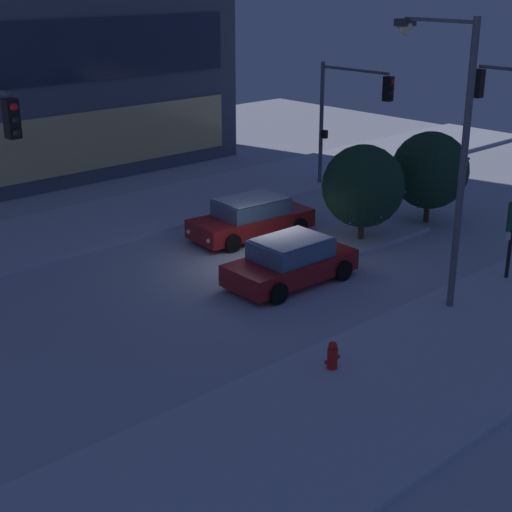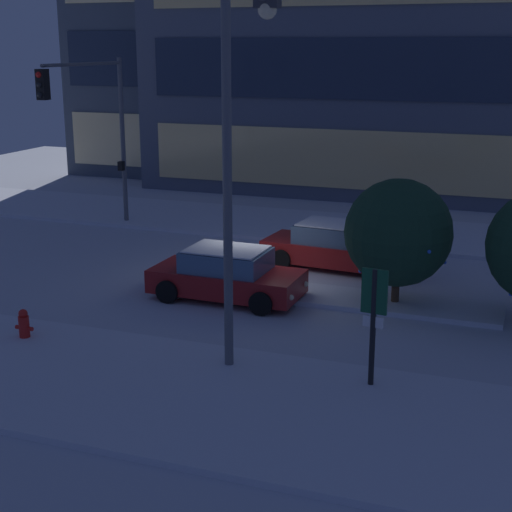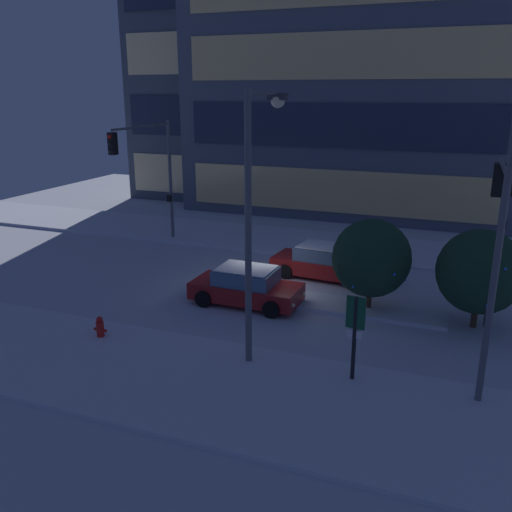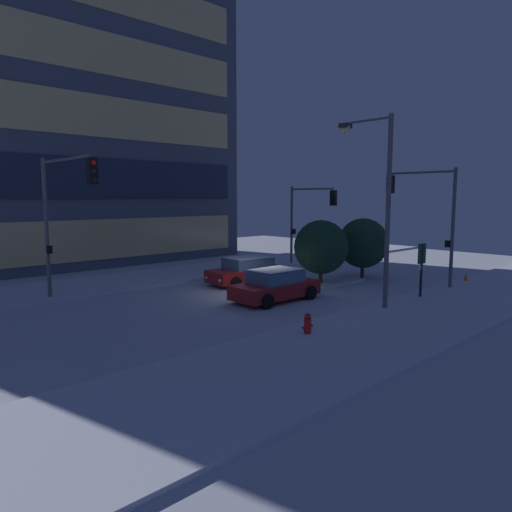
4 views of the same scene
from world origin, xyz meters
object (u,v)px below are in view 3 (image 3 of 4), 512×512
object	(u,v)px
car_near	(246,287)
traffic_light_corner_near_right	(496,237)
parking_info_sign	(355,329)
traffic_light_corner_far_left	(150,163)
traffic_light_corner_far_right	(510,198)
fire_hydrant	(100,329)
decorated_tree_median	(480,272)
street_lamp_arched	(257,192)
car_far	(325,262)
decorated_tree_right_of_median	(371,258)

from	to	relation	value
car_near	traffic_light_corner_near_right	world-z (taller)	traffic_light_corner_near_right
parking_info_sign	traffic_light_corner_far_left	bearing A→B (deg)	58.67
traffic_light_corner_far_left	traffic_light_corner_far_right	size ratio (longest dim) A/B	1.18
fire_hydrant	decorated_tree_median	world-z (taller)	decorated_tree_median
street_lamp_arched	decorated_tree_median	size ratio (longest dim) A/B	2.29
car_far	parking_info_sign	xyz separation A→B (m)	(3.01, -8.75, 0.99)
fire_hydrant	decorated_tree_right_of_median	distance (m)	10.07
traffic_light_corner_near_right	fire_hydrant	xyz separation A→B (m)	(-11.92, -1.83, -3.90)
street_lamp_arched	parking_info_sign	size ratio (longest dim) A/B	3.07
car_near	decorated_tree_right_of_median	xyz separation A→B (m)	(4.65, 1.03, 1.40)
car_near	traffic_light_corner_far_left	xyz separation A→B (m)	(-7.53, 5.51, 3.84)
car_far	decorated_tree_right_of_median	bearing A→B (deg)	133.77
parking_info_sign	fire_hydrant	bearing A→B (deg)	98.83
parking_info_sign	decorated_tree_right_of_median	world-z (taller)	decorated_tree_right_of_median
fire_hydrant	decorated_tree_right_of_median	xyz separation A→B (m)	(8.03, 5.84, 1.70)
fire_hydrant	decorated_tree_right_of_median	bearing A→B (deg)	36.05
traffic_light_corner_far_left	traffic_light_corner_near_right	xyz separation A→B (m)	(16.07, -8.49, -0.25)
fire_hydrant	parking_info_sign	bearing A→B (deg)	1.67
traffic_light_corner_near_right	car_near	bearing A→B (deg)	70.75
traffic_light_corner_far_left	traffic_light_corner_far_right	distance (m)	17.01
car_far	decorated_tree_right_of_median	xyz separation A→B (m)	(2.51, -3.16, 1.40)
car_near	decorated_tree_right_of_median	distance (m)	4.96
traffic_light_corner_far_left	decorated_tree_right_of_median	world-z (taller)	traffic_light_corner_far_left
decorated_tree_median	traffic_light_corner_far_right	bearing A→B (deg)	78.63
traffic_light_corner_near_right	traffic_light_corner_far_right	world-z (taller)	traffic_light_corner_near_right
car_far	traffic_light_corner_far_right	distance (m)	8.15
traffic_light_corner_far_left	decorated_tree_median	bearing A→B (deg)	73.72
traffic_light_corner_far_left	parking_info_sign	distance (m)	16.44
traffic_light_corner_far_left	car_near	bearing A→B (deg)	53.80
parking_info_sign	car_far	bearing A→B (deg)	26.13
traffic_light_corner_far_left	street_lamp_arched	size ratio (longest dim) A/B	0.81
car_near	car_far	xyz separation A→B (m)	(2.13, 4.19, 0.00)
traffic_light_corner_far_right	car_far	bearing A→B (deg)	-76.39
car_far	traffic_light_corner_near_right	xyz separation A→B (m)	(6.40, -7.17, 3.60)
traffic_light_corner_near_right	decorated_tree_right_of_median	world-z (taller)	traffic_light_corner_near_right
traffic_light_corner_far_right	decorated_tree_right_of_median	xyz separation A→B (m)	(-4.81, -4.93, -1.72)
car_near	street_lamp_arched	xyz separation A→B (m)	(1.96, -3.95, 4.56)
car_near	traffic_light_corner_near_right	distance (m)	9.73
traffic_light_corner_near_right	traffic_light_corner_far_right	size ratio (longest dim) A/B	1.14
parking_info_sign	traffic_light_corner_far_right	bearing A→B (deg)	-15.11
car_far	decorated_tree_median	distance (m)	7.25
traffic_light_corner_near_right	fire_hydrant	distance (m)	12.67
car_far	traffic_light_corner_near_right	bearing A→B (deg)	137.05
parking_info_sign	decorated_tree_median	xyz separation A→B (m)	(3.28, 5.42, 0.38)
traffic_light_corner_far_left	decorated_tree_median	xyz separation A→B (m)	(15.96, -4.66, -2.47)
street_lamp_arched	fire_hydrant	xyz separation A→B (m)	(-5.34, -0.87, -4.86)
traffic_light_corner_near_right	street_lamp_arched	world-z (taller)	street_lamp_arched
traffic_light_corner_far_left	street_lamp_arched	world-z (taller)	street_lamp_arched
traffic_light_corner_far_right	fire_hydrant	xyz separation A→B (m)	(-12.83, -10.78, -3.42)
traffic_light_corner_far_right	parking_info_sign	xyz separation A→B (m)	(-4.31, -10.53, -2.12)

